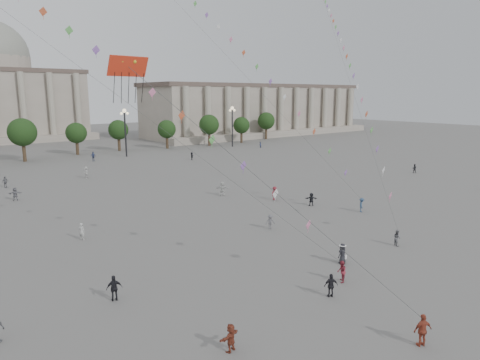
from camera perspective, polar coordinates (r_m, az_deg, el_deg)
ground at (r=34.64m, az=10.51°, el=-12.26°), size 360.00×360.00×0.00m
hall_east at (r=151.59m, az=2.54°, el=9.33°), size 84.00×26.22×17.20m
tree_row at (r=101.87m, az=-24.64°, el=5.62°), size 137.12×5.12×8.00m
lamp_post_mid_east at (r=98.93m, az=-15.09°, el=7.26°), size 2.00×0.90×10.65m
lamp_post_far_east at (r=114.19m, az=-1.03°, el=8.14°), size 2.00×0.90×10.65m
person_crowd_0 at (r=94.71m, az=-19.00°, el=2.98°), size 1.15×0.52×1.94m
person_crowd_3 at (r=54.47m, az=9.49°, el=-2.54°), size 1.51×1.33×1.65m
person_crowd_4 at (r=75.91m, az=-19.82°, el=0.98°), size 1.25×1.89×1.95m
person_crowd_6 at (r=44.63m, az=4.05°, el=-5.58°), size 1.16×0.97×1.56m
person_crowd_7 at (r=59.04m, az=-2.38°, el=-1.16°), size 1.78×1.55×1.94m
person_crowd_8 at (r=56.77m, az=4.63°, el=-1.77°), size 1.31×0.96×1.82m
person_crowd_9 at (r=91.94m, az=-6.43°, el=3.19°), size 1.35×1.47×1.63m
person_crowd_12 at (r=63.62m, az=-27.79°, el=-1.66°), size 1.72×0.92×1.77m
person_crowd_13 at (r=44.07m, az=-20.35°, el=-6.43°), size 0.68×0.73×1.68m
person_crowd_15 at (r=82.20m, az=22.22°, el=1.43°), size 0.94×0.97×1.58m
person_crowd_16 at (r=73.07m, az=-28.83°, el=-0.23°), size 1.10×0.81×1.74m
person_crowd_18 at (r=112.52m, az=2.69°, el=4.73°), size 0.95×0.86×1.58m
tourist_0 at (r=27.04m, az=23.17°, el=-17.93°), size 1.21×0.86×1.90m
tourist_1 at (r=30.96m, az=12.04°, el=-13.59°), size 1.05×0.84×1.67m
tourist_2 at (r=24.73m, az=-1.25°, el=-20.28°), size 1.55×0.81×1.59m
tourist_4 at (r=30.99m, az=-16.41°, el=-13.66°), size 1.13×0.69×1.80m
kite_flyer_0 at (r=33.34m, az=13.39°, el=-11.80°), size 1.02×1.00×1.66m
kite_flyer_1 at (r=52.87m, az=15.91°, el=-3.22°), size 1.25×1.19×1.70m
kite_flyer_2 at (r=42.44m, az=20.20°, el=-7.24°), size 0.84×0.90×1.48m
hat_person at (r=36.75m, az=13.50°, el=-9.47°), size 0.86×0.60×1.71m
dragon_kite at (r=23.65m, az=-14.16°, el=12.48°), size 6.95×5.88×21.01m
kite_train_east at (r=73.26m, az=13.46°, el=16.72°), size 41.35×46.16×73.12m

